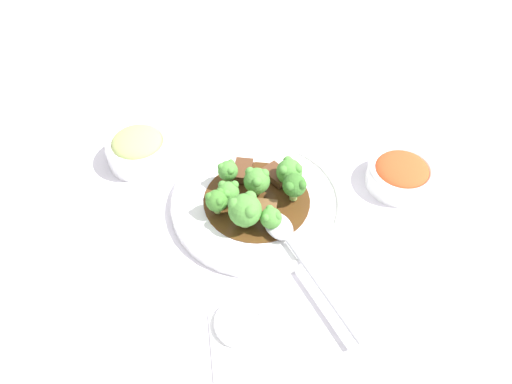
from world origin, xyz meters
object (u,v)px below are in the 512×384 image
at_px(beef_strip_2, 242,170).
at_px(broccoli_floret_3, 227,171).
at_px(broccoli_floret_1, 294,187).
at_px(broccoli_floret_6, 244,210).
at_px(broccoli_floret_0, 216,200).
at_px(broccoli_floret_2, 256,181).
at_px(broccoli_floret_4, 270,218).
at_px(main_plate, 256,202).
at_px(beef_strip_1, 276,174).
at_px(broccoli_floret_7, 289,171).
at_px(sauce_dish, 238,323).
at_px(broccoli_floret_5, 227,192).
at_px(serving_spoon, 286,239).
at_px(side_bowl_kimchi, 400,174).
at_px(side_bowl_appetizer, 138,148).
at_px(beef_strip_0, 257,206).

height_order(beef_strip_2, broccoli_floret_3, broccoli_floret_3).
xyz_separation_m(broccoli_floret_1, broccoli_floret_6, (0.07, 0.05, 0.00)).
bearing_deg(beef_strip_2, broccoli_floret_0, 65.05).
xyz_separation_m(broccoli_floret_2, broccoli_floret_4, (-0.02, 0.07, -0.00)).
distance_m(broccoli_floret_2, broccoli_floret_6, 0.07).
bearing_deg(broccoli_floret_4, broccoli_floret_1, -124.63).
xyz_separation_m(main_plate, beef_strip_1, (-0.03, -0.05, 0.02)).
bearing_deg(broccoli_floret_2, broccoli_floret_7, -160.33).
bearing_deg(broccoli_floret_1, sauce_dish, 68.33).
relative_size(broccoli_floret_0, broccoli_floret_5, 1.06).
xyz_separation_m(broccoli_floret_3, serving_spoon, (-0.09, 0.12, -0.02)).
relative_size(broccoli_floret_6, broccoli_floret_7, 1.17).
distance_m(broccoli_floret_5, broccoli_floret_7, 0.10).
bearing_deg(broccoli_floret_6, beef_strip_2, -86.85).
xyz_separation_m(broccoli_floret_5, sauce_dish, (-0.02, 0.20, -0.03)).
xyz_separation_m(broccoli_floret_6, side_bowl_kimchi, (-0.25, -0.10, -0.03)).
relative_size(broccoli_floret_3, side_bowl_kimchi, 0.39).
bearing_deg(broccoli_floret_6, serving_spoon, 152.74).
height_order(broccoli_floret_1, broccoli_floret_5, broccoli_floret_1).
bearing_deg(sauce_dish, side_bowl_appetizer, -60.17).
xyz_separation_m(beef_strip_0, beef_strip_2, (0.02, -0.07, 0.00)).
bearing_deg(side_bowl_kimchi, broccoli_floret_7, 5.98).
relative_size(broccoli_floret_5, serving_spoon, 0.18).
xyz_separation_m(beef_strip_1, broccoli_floret_1, (-0.03, 0.05, 0.02)).
xyz_separation_m(beef_strip_1, serving_spoon, (-0.01, 0.13, -0.00)).
xyz_separation_m(beef_strip_2, broccoli_floret_7, (-0.07, 0.02, 0.02)).
bearing_deg(broccoli_floret_5, side_bowl_appetizer, -35.30).
xyz_separation_m(broccoli_floret_4, broccoli_floret_5, (0.07, -0.05, -0.00)).
height_order(main_plate, broccoli_floret_2, broccoli_floret_2).
height_order(broccoli_floret_3, broccoli_floret_5, broccoli_floret_3).
xyz_separation_m(broccoli_floret_4, broccoli_floret_7, (-0.03, -0.09, 0.01)).
relative_size(broccoli_floret_1, sauce_dish, 0.74).
bearing_deg(sauce_dish, serving_spoon, -118.43).
distance_m(broccoli_floret_2, side_bowl_appetizer, 0.22).
xyz_separation_m(beef_strip_0, serving_spoon, (-0.04, 0.06, 0.00)).
distance_m(main_plate, broccoli_floret_5, 0.05).
bearing_deg(side_bowl_kimchi, broccoli_floret_0, 14.57).
bearing_deg(serving_spoon, broccoli_floret_1, -99.54).
bearing_deg(side_bowl_appetizer, main_plate, 152.76).
distance_m(broccoli_floret_7, side_bowl_kimchi, 0.19).
distance_m(broccoli_floret_3, side_bowl_appetizer, 0.17).
bearing_deg(main_plate, beef_strip_0, 94.17).
height_order(serving_spoon, side_bowl_appetizer, side_bowl_appetizer).
bearing_deg(serving_spoon, side_bowl_appetizer, -37.18).
distance_m(broccoli_floret_1, side_bowl_appetizer, 0.28).
distance_m(broccoli_floret_3, broccoli_floret_5, 0.04).
xyz_separation_m(beef_strip_1, sauce_dish, (0.06, 0.25, -0.02)).
xyz_separation_m(main_plate, beef_strip_2, (0.02, -0.05, 0.02)).
xyz_separation_m(beef_strip_1, broccoli_floret_2, (0.03, 0.03, 0.02)).
xyz_separation_m(broccoli_floret_0, serving_spoon, (-0.10, 0.06, -0.02)).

